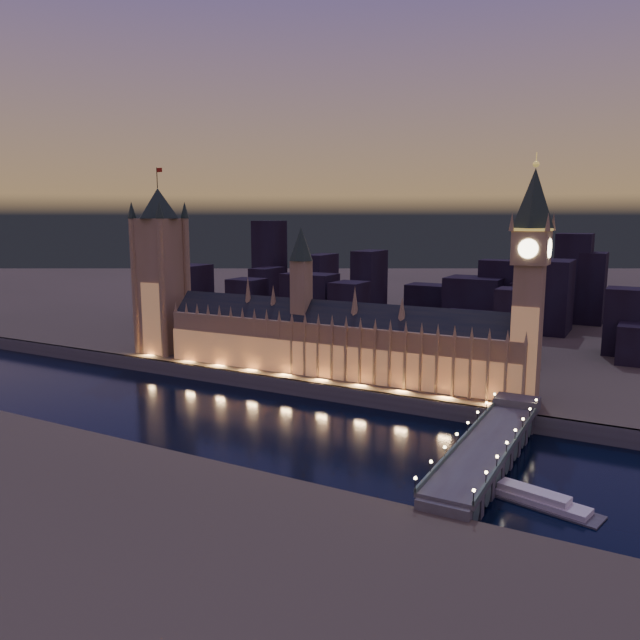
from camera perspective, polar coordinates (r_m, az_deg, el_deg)
The scene contains 9 objects.
ground_plane at distance 291.33m, azimuth -6.12°, elevation -8.90°, with size 2000.00×2000.00×0.00m, color black.
north_bank at distance 768.30m, azimuth 16.49°, elevation 2.57°, with size 2000.00×960.00×8.00m, color #433D30.
embankment_wall at distance 323.14m, azimuth -1.98°, elevation -6.25°, with size 2000.00×2.50×8.00m, color #494546.
palace_of_westminster at distance 331.40m, azimuth 1.13°, elevation -1.87°, with size 202.00×25.35×78.00m.
victoria_tower at distance 395.06m, azimuth -14.38°, elevation 5.11°, with size 31.68×31.68×112.12m.
elizabeth_tower at distance 293.77m, azimuth 18.68°, elevation 4.74°, with size 18.00×18.00×110.87m.
westminster_bridge at distance 244.29m, azimuth 15.25°, elevation -11.40°, with size 18.43×113.00×15.90m.
river_boat at distance 220.86m, azimuth 18.93°, elevation -15.14°, with size 44.25×20.08×4.50m.
city_backdrop at distance 493.30m, azimuth 13.99°, elevation 2.10°, with size 483.04×215.63×78.68m.
Camera 1 is at (158.29, -226.67, 91.85)m, focal length 35.00 mm.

